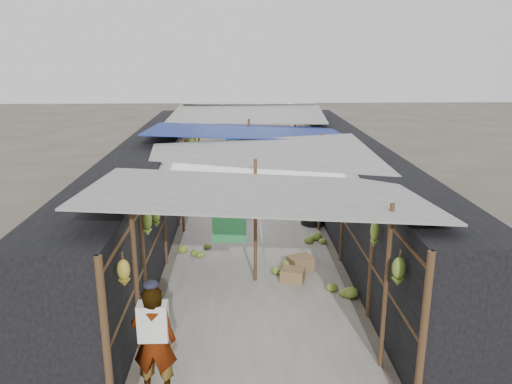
{
  "coord_description": "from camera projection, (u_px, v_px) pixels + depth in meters",
  "views": [
    {
      "loc": [
        -0.32,
        -6.52,
        4.63
      ],
      "look_at": [
        0.1,
        5.41,
        1.25
      ],
      "focal_mm": 35.0,
      "sensor_mm": 36.0,
      "label": 1
    }
  ],
  "objects": [
    {
      "name": "hanging_bananas",
      "position": [
        244.0,
        164.0,
        13.55
      ],
      "size": [
        3.96,
        13.75,
        0.78
      ],
      "color": "gold",
      "rests_on": "ground"
    },
    {
      "name": "vendor_elderly",
      "position": [
        154.0,
        341.0,
        6.78
      ],
      "size": [
        0.62,
        0.42,
        1.66
      ],
      "primitive_type": "imported",
      "rotation": [
        0.0,
        0.0,
        3.1
      ],
      "color": "silver",
      "rests_on": "ground"
    },
    {
      "name": "shopper_blue",
      "position": [
        229.0,
        170.0,
        16.21
      ],
      "size": [
        0.92,
        0.74,
        1.8
      ],
      "primitive_type": "imported",
      "rotation": [
        0.0,
        0.0,
        -0.06
      ],
      "color": "navy",
      "rests_on": "ground"
    },
    {
      "name": "ground",
      "position": [
        262.0,
        369.0,
        7.54
      ],
      "size": [
        80.0,
        80.0,
        0.0
      ],
      "primitive_type": "plane",
      "color": "#6B6356",
      "rests_on": "ground"
    },
    {
      "name": "crate_mid",
      "position": [
        300.0,
        263.0,
        10.92
      ],
      "size": [
        0.61,
        0.56,
        0.3
      ],
      "primitive_type": "cube",
      "rotation": [
        0.0,
        0.0,
        0.39
      ],
      "color": "#94794B",
      "rests_on": "ground"
    },
    {
      "name": "stall_left",
      "position": [
        151.0,
        186.0,
        13.39
      ],
      "size": [
        1.4,
        15.0,
        2.3
      ],
      "primitive_type": "cube",
      "color": "black",
      "rests_on": "ground"
    },
    {
      "name": "floor_bananas",
      "position": [
        254.0,
        227.0,
        13.15
      ],
      "size": [
        3.92,
        9.39,
        0.35
      ],
      "color": "gold",
      "rests_on": "ground"
    },
    {
      "name": "crate_near",
      "position": [
        293.0,
        275.0,
        10.36
      ],
      "size": [
        0.56,
        0.49,
        0.28
      ],
      "primitive_type": "cube",
      "rotation": [
        0.0,
        0.0,
        -0.29
      ],
      "color": "#94794B",
      "rests_on": "ground"
    },
    {
      "name": "aisle_slab",
      "position": [
        251.0,
        224.0,
        13.79
      ],
      "size": [
        3.6,
        16.0,
        0.02
      ],
      "primitive_type": "cube",
      "color": "#9E998E",
      "rests_on": "ground"
    },
    {
      "name": "market_canopy",
      "position": [
        252.0,
        137.0,
        13.45
      ],
      "size": [
        5.62,
        15.2,
        2.77
      ],
      "color": "brown",
      "rests_on": "ground"
    },
    {
      "name": "black_basin",
      "position": [
        312.0,
        221.0,
        13.78
      ],
      "size": [
        0.64,
        0.64,
        0.19
      ],
      "primitive_type": "cylinder",
      "color": "black",
      "rests_on": "ground"
    },
    {
      "name": "crate_back",
      "position": [
        245.0,
        212.0,
        14.38
      ],
      "size": [
        0.47,
        0.39,
        0.28
      ],
      "primitive_type": "cube",
      "rotation": [
        0.0,
        0.0,
        0.06
      ],
      "color": "#94794B",
      "rests_on": "ground"
    },
    {
      "name": "vendor_seated",
      "position": [
        283.0,
        198.0,
        14.71
      ],
      "size": [
        0.36,
        0.6,
        0.91
      ],
      "primitive_type": "imported",
      "rotation": [
        0.0,
        0.0,
        -1.61
      ],
      "color": "#544F49",
      "rests_on": "ground"
    },
    {
      "name": "stall_right",
      "position": [
        350.0,
        184.0,
        13.57
      ],
      "size": [
        1.4,
        15.0,
        2.3
      ],
      "primitive_type": "cube",
      "color": "black",
      "rests_on": "ground"
    }
  ]
}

